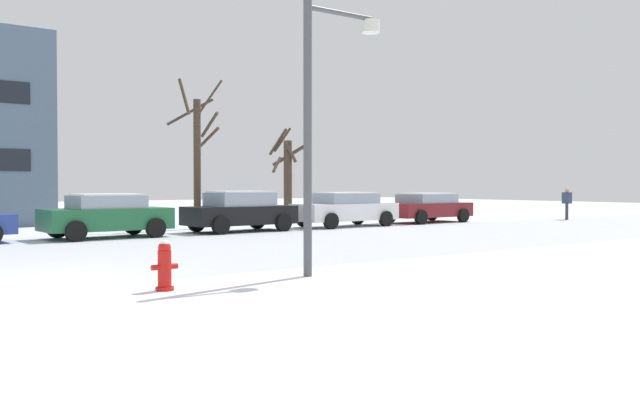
% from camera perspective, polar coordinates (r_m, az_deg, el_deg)
% --- Properties ---
extents(ground_plane, '(120.00, 120.00, 0.00)m').
position_cam_1_polar(ground_plane, '(12.76, -22.90, -6.53)').
color(ground_plane, white).
extents(road_surface, '(80.00, 9.22, 0.00)m').
position_cam_1_polar(road_surface, '(16.27, -25.73, -4.88)').
color(road_surface, silver).
rests_on(road_surface, ground).
extents(fire_hydrant, '(0.44, 0.30, 0.83)m').
position_cam_1_polar(fire_hydrant, '(11.08, -13.25, -5.48)').
color(fire_hydrant, red).
rests_on(fire_hydrant, ground).
extents(street_lamp, '(1.80, 0.36, 5.19)m').
position_cam_1_polar(street_lamp, '(12.67, 0.21, 8.08)').
color(street_lamp, '#4C4F54').
rests_on(street_lamp, ground).
extents(parked_car_green, '(4.04, 2.19, 1.44)m').
position_cam_1_polar(parked_car_green, '(22.55, -17.92, -1.25)').
color(parked_car_green, '#1E6038').
rests_on(parked_car_green, ground).
extents(parked_car_black, '(4.16, 2.16, 1.51)m').
position_cam_1_polar(parked_car_black, '(24.59, -6.91, -0.94)').
color(parked_car_black, black).
rests_on(parked_car_black, ground).
extents(parked_car_white, '(4.63, 2.15, 1.43)m').
position_cam_1_polar(parked_car_white, '(27.35, 2.18, -0.76)').
color(parked_car_white, white).
rests_on(parked_car_white, ground).
extents(parked_car_maroon, '(4.44, 2.31, 1.36)m').
position_cam_1_polar(parked_car_maroon, '(30.82, 9.19, -0.60)').
color(parked_car_maroon, maroon).
rests_on(parked_car_maroon, ground).
extents(pedestrian_crossing, '(0.39, 0.40, 1.59)m').
position_cam_1_polar(pedestrian_crossing, '(35.15, 20.51, -0.10)').
color(pedestrian_crossing, '#2D334C').
rests_on(pedestrian_crossing, ground).
extents(tree_far_left, '(2.18, 1.74, 4.39)m').
position_cam_1_polar(tree_far_left, '(30.27, -2.83, 2.16)').
color(tree_far_left, '#423326').
rests_on(tree_far_left, ground).
extents(tree_far_right, '(1.92, 1.67, 5.92)m').
position_cam_1_polar(tree_far_right, '(26.46, -10.52, 3.98)').
color(tree_far_right, '#423326').
rests_on(tree_far_right, ground).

